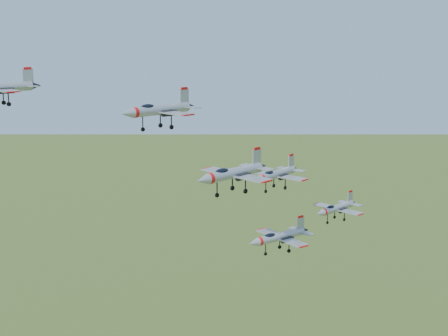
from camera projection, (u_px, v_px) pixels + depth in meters
jet_left_high at (159, 110)px, 86.81m from camera, size 13.32×11.13×3.56m
jet_right_high at (232, 173)px, 83.91m from camera, size 13.61×11.38×3.64m
jet_left_low at (276, 174)px, 112.77m from camera, size 13.87×11.73×3.74m
jet_right_low at (279, 236)px, 95.68m from camera, size 12.10×9.95×3.24m
jet_trail at (336, 208)px, 119.02m from camera, size 12.49×10.41×3.34m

